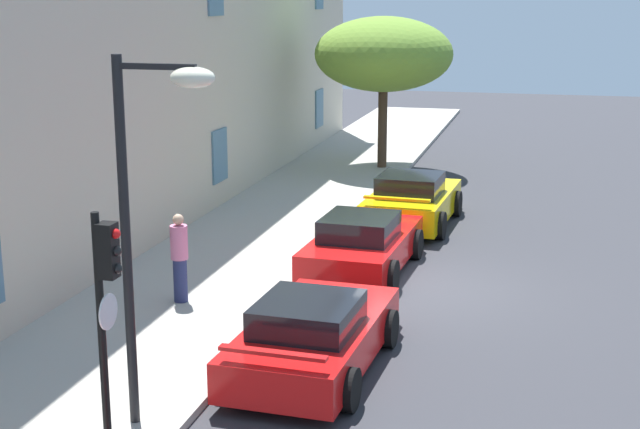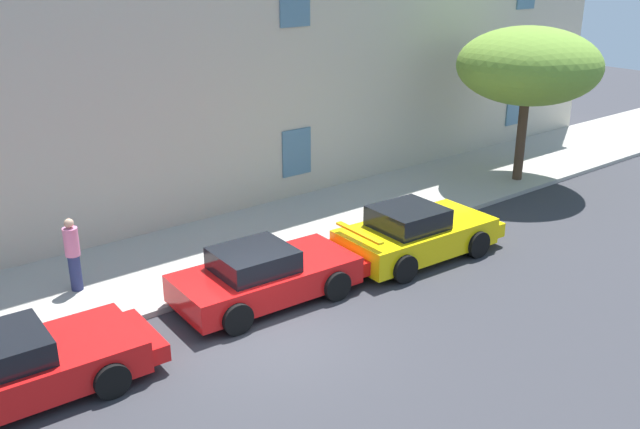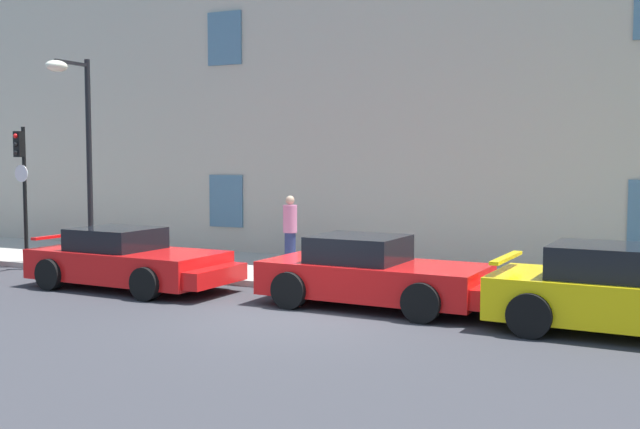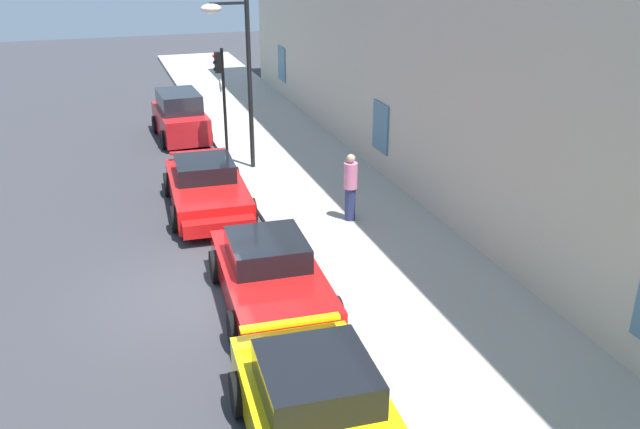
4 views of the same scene
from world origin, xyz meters
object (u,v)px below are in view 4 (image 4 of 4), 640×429
Objects in this scene: sportscar_white_middle at (325,428)px; sportscar_yellow_flank at (272,281)px; sportscar_red_lead at (208,190)px; street_lamp at (234,53)px; pedestrian_admiring at (350,187)px; hatchback_parked at (180,117)px; traffic_light at (221,83)px.

sportscar_yellow_flank is at bearing 174.70° from sportscar_white_middle.
street_lamp is (-2.89, 1.48, 3.18)m from sportscar_red_lead.
sportscar_red_lead is at bearing 179.64° from sportscar_white_middle.
sportscar_white_middle is at bearing -0.36° from sportscar_red_lead.
street_lamp is at bearing 172.45° from sportscar_yellow_flank.
pedestrian_admiring is at bearing 156.89° from sportscar_white_middle.
street_lamp is at bearing 15.37° from hatchback_parked.
street_lamp reaches higher than sportscar_yellow_flank.
pedestrian_admiring is at bearing 18.02° from hatchback_parked.
sportscar_red_lead is 0.92× the size of street_lamp.
hatchback_parked is at bearing -179.55° from sportscar_yellow_flank.
sportscar_white_middle is at bearing -5.30° from sportscar_yellow_flank.
hatchback_parked is 0.71× the size of street_lamp.
sportscar_yellow_flank reaches higher than sportscar_red_lead.
sportscar_yellow_flank is 10.46m from traffic_light.
traffic_light is at bearing 21.80° from hatchback_parked.
street_lamp is (4.47, 1.23, 2.96)m from hatchback_parked.
pedestrian_admiring is (-7.97, 3.40, 0.42)m from sportscar_white_middle.
hatchback_parked is at bearing 178.96° from sportscar_white_middle.
traffic_light is (-14.73, 1.41, 1.90)m from sportscar_white_middle.
pedestrian_admiring is (9.49, 3.09, 0.26)m from hatchback_parked.
hatchback_parked is 2.08× the size of pedestrian_admiring.
street_lamp reaches higher than sportscar_red_lead.
sportscar_red_lead is 5.19m from traffic_light.
sportscar_red_lead is 3.99m from pedestrian_admiring.
traffic_light is 0.68× the size of street_lamp.
sportscar_white_middle is 14.91m from traffic_light.
street_lamp reaches higher than traffic_light.
pedestrian_admiring reaches higher than sportscar_red_lead.
pedestrian_admiring is at bearing 57.37° from sportscar_red_lead.
traffic_light reaches higher than pedestrian_admiring.
sportscar_white_middle is 17.47m from hatchback_parked.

